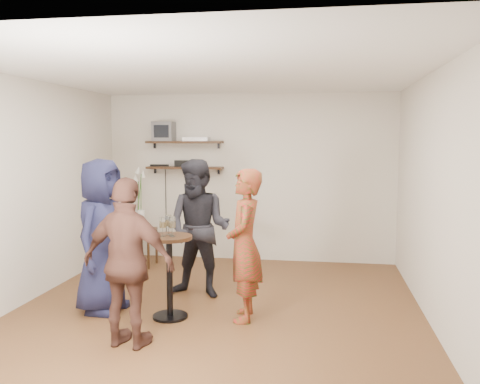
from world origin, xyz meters
name	(u,v)px	position (x,y,z in m)	size (l,w,h in m)	color
room	(216,195)	(0.00, 0.00, 1.30)	(4.58, 5.08, 2.68)	#4E2A19
shelf_upper	(185,142)	(-1.00, 2.38, 1.85)	(1.20, 0.25, 0.04)	black
shelf_lower	(185,168)	(-1.00, 2.38, 1.45)	(1.20, 0.25, 0.04)	black
crt_monitor	(164,131)	(-1.33, 2.38, 2.02)	(0.32, 0.30, 0.30)	#59595B
dvd_deck	(196,139)	(-0.81, 2.38, 1.90)	(0.40, 0.24, 0.06)	silver
radio	(182,163)	(-1.05, 2.38, 1.52)	(0.22, 0.10, 0.10)	black
power_strip	(159,165)	(-1.43, 2.42, 1.48)	(0.30, 0.05, 0.03)	black
side_table	(141,236)	(-1.54, 1.82, 0.46)	(0.55, 0.55, 0.55)	black
vase_lilies	(140,209)	(-1.54, 1.82, 0.85)	(0.19, 0.20, 0.96)	silver
drinks_table	(169,265)	(-0.45, -0.26, 0.57)	(0.49, 0.49, 0.89)	black
wine_glass_fl	(163,224)	(-0.51, -0.30, 1.02)	(0.07, 0.07, 0.20)	silver
wine_glass_fr	(172,224)	(-0.40, -0.30, 1.02)	(0.07, 0.07, 0.20)	silver
wine_glass_bl	(168,221)	(-0.48, -0.19, 1.03)	(0.07, 0.07, 0.21)	silver
wine_glass_br	(171,222)	(-0.43, -0.25, 1.03)	(0.07, 0.07, 0.21)	silver
person_plaid	(245,245)	(0.34, -0.17, 0.80)	(0.58, 0.38, 1.60)	red
person_dark	(199,228)	(-0.32, 0.53, 0.83)	(0.81, 0.63, 1.66)	black
person_navy	(102,236)	(-1.24, -0.17, 0.85)	(0.83, 0.54, 1.69)	#161732
person_brown	(128,263)	(-0.59, -1.04, 0.78)	(0.91, 0.38, 1.56)	#44261D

